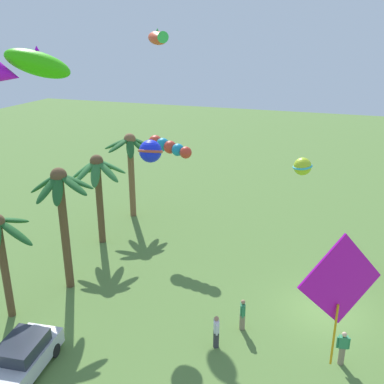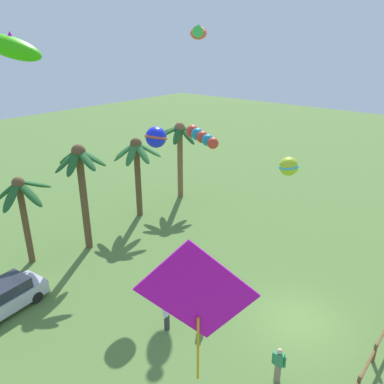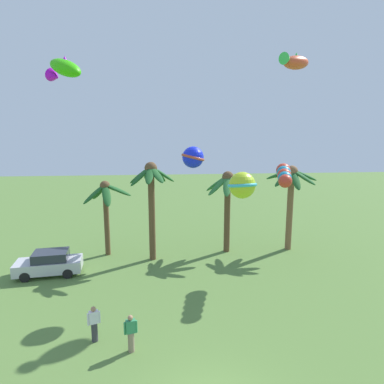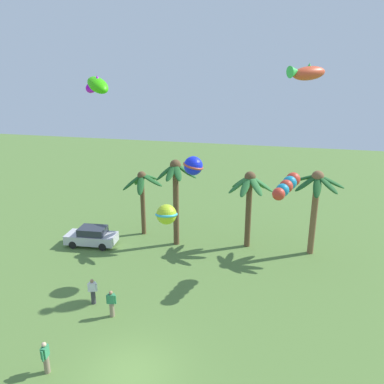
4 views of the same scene
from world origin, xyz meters
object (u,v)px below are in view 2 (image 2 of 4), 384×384
object	(u,v)px
kite_fish_3	(198,33)
kite_ball_5	(156,137)
spectator_0	(278,365)
palm_tree_3	(21,199)
palm_tree_0	(180,142)
spectator_1	(203,304)
kite_ball_0	(289,166)
kite_fish_4	(8,49)
palm_tree_2	(81,173)
spectator_2	(167,315)
kite_diamond_1	(198,294)
kite_tube_2	(201,136)
parked_car_0	(5,297)
palm_tree_1	(137,158)

from	to	relation	value
kite_fish_3	kite_ball_5	size ratio (longest dim) A/B	1.73
kite_ball_5	spectator_0	bearing A→B (deg)	-111.23
kite_fish_3	palm_tree_3	bearing A→B (deg)	165.35
kite_fish_3	palm_tree_0	bearing A→B (deg)	64.60
spectator_1	kite_ball_0	bearing A→B (deg)	-24.92
palm_tree_3	spectator_0	world-z (taller)	palm_tree_3
palm_tree_0	kite_fish_4	xyz separation A→B (m)	(-14.68, -3.91, 7.36)
kite_ball_5	palm_tree_2	bearing A→B (deg)	121.52
spectator_2	palm_tree_2	bearing A→B (deg)	76.05
palm_tree_2	spectator_1	size ratio (longest dim) A/B	4.30
kite_diamond_1	kite_fish_3	bearing A→B (deg)	39.03
palm_tree_0	palm_tree_3	size ratio (longest dim) A/B	1.18
kite_tube_2	kite_fish_3	bearing A→B (deg)	52.21
spectator_2	kite_diamond_1	distance (m)	8.10
parked_car_0	spectator_0	size ratio (longest dim) A/B	2.56
palm_tree_2	spectator_0	xyz separation A→B (m)	(-1.56, -14.31, -4.23)
kite_fish_4	spectator_0	bearing A→B (deg)	-75.88
kite_diamond_1	kite_fish_4	xyz separation A→B (m)	(1.38, 10.98, 5.84)
kite_ball_5	kite_tube_2	bearing A→B (deg)	12.95
kite_fish_4	kite_ball_5	xyz separation A→B (m)	(6.91, -1.23, -4.73)
spectator_1	kite_ball_0	world-z (taller)	kite_ball_0
spectator_2	kite_fish_4	size ratio (longest dim) A/B	0.59
spectator_0	kite_ball_5	world-z (taller)	kite_ball_5
palm_tree_3	kite_fish_4	distance (m)	9.09
parked_car_0	spectator_1	xyz separation A→B (m)	(5.71, -7.88, 0.06)
parked_car_0	kite_diamond_1	size ratio (longest dim) A/B	0.87
palm_tree_3	spectator_2	world-z (taller)	palm_tree_3
parked_car_0	kite_fish_4	distance (m)	11.58
kite_tube_2	kite_fish_4	xyz separation A→B (m)	(-12.63, -0.08, 5.94)
spectator_0	kite_ball_5	distance (m)	12.89
palm_tree_1	kite_diamond_1	size ratio (longest dim) A/B	1.29
spectator_2	palm_tree_0	bearing A→B (deg)	39.21
kite_ball_0	kite_fish_4	bearing A→B (deg)	131.16
spectator_1	kite_tube_2	world-z (taller)	kite_tube_2
spectator_2	kite_tube_2	xyz separation A→B (m)	(10.40, 6.34, 5.40)
palm_tree_3	spectator_0	bearing A→B (deg)	-83.84
palm_tree_3	kite_ball_0	world-z (taller)	kite_ball_0
kite_ball_0	kite_fish_3	bearing A→B (deg)	60.84
kite_diamond_1	palm_tree_2	bearing A→B (deg)	66.97
parked_car_0	kite_ball_0	xyz separation A→B (m)	(9.66, -9.71, 6.34)
parked_car_0	spectator_0	bearing A→B (deg)	-68.87
palm_tree_1	spectator_2	bearing A→B (deg)	-127.26
palm_tree_2	spectator_0	size ratio (longest dim) A/B	4.30
spectator_2	spectator_1	bearing A→B (deg)	-26.98
palm_tree_3	spectator_2	bearing A→B (deg)	-84.42
parked_car_0	kite_ball_0	bearing A→B (deg)	-45.16
palm_tree_2	kite_tube_2	size ratio (longest dim) A/B	2.08
palm_tree_1	palm_tree_3	bearing A→B (deg)	179.01
palm_tree_2	spectator_0	distance (m)	15.01
parked_car_0	spectator_0	distance (m)	13.25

